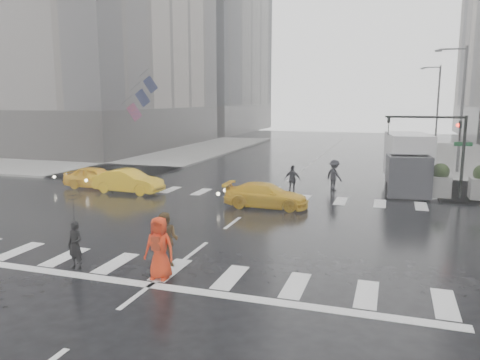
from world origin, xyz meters
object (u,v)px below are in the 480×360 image
(pedestrian_orange, at_px, (159,248))
(taxi_mid, at_px, (128,181))
(pedestrian_brown, at_px, (166,240))
(box_truck, at_px, (408,161))
(traffic_signal_pole, at_px, (444,140))
(taxi_front, at_px, (96,177))

(pedestrian_orange, relative_size, taxi_mid, 0.47)
(pedestrian_brown, relative_size, box_truck, 0.28)
(pedestrian_brown, relative_size, taxi_mid, 0.43)
(traffic_signal_pole, distance_m, pedestrian_orange, 17.42)
(pedestrian_brown, bearing_deg, taxi_mid, 124.07)
(pedestrian_brown, distance_m, pedestrian_orange, 1.10)
(pedestrian_brown, height_order, box_truck, box_truck)
(taxi_front, bearing_deg, traffic_signal_pole, -85.02)
(taxi_mid, relative_size, box_truck, 0.66)
(traffic_signal_pole, distance_m, taxi_mid, 17.44)
(taxi_mid, bearing_deg, taxi_front, 78.15)
(traffic_signal_pole, relative_size, pedestrian_brown, 2.56)
(taxi_front, height_order, box_truck, box_truck)
(traffic_signal_pole, relative_size, pedestrian_orange, 2.36)
(taxi_front, bearing_deg, taxi_mid, -107.41)
(pedestrian_brown, xyz_separation_m, taxi_mid, (-7.60, 10.16, -0.21))
(pedestrian_orange, height_order, box_truck, box_truck)
(pedestrian_brown, relative_size, taxi_front, 0.46)
(taxi_front, bearing_deg, box_truck, -77.60)
(traffic_signal_pole, xyz_separation_m, pedestrian_brown, (-9.30, -13.69, -2.34))
(taxi_mid, bearing_deg, traffic_signal_pole, -75.96)
(taxi_front, distance_m, taxi_mid, 2.76)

